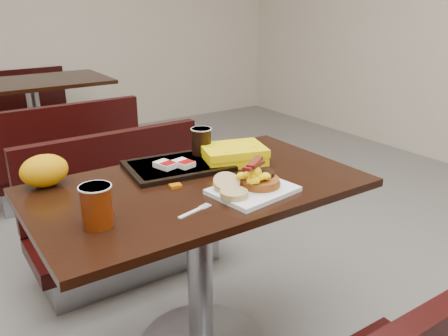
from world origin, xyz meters
TOP-DOWN VIEW (x-y plane):
  - table_near at (0.00, 0.00)m, footprint 1.20×0.70m
  - bench_near_n at (0.00, 0.70)m, footprint 1.00×0.46m
  - table_far at (0.00, 2.60)m, footprint 1.20×0.70m
  - bench_far_s at (0.00, 1.90)m, footprint 1.00×0.46m
  - bench_far_n at (0.00, 3.30)m, footprint 1.00×0.46m
  - platter at (0.12, -0.18)m, footprint 0.30×0.25m
  - pancake_stack at (0.15, -0.17)m, footprint 0.14×0.14m
  - sausage_patty at (0.17, -0.16)m, footprint 0.09×0.09m
  - scrambled_eggs at (0.12, -0.18)m, footprint 0.11×0.10m
  - bacon_strips at (0.12, -0.17)m, footprint 0.17×0.14m
  - muffin_bottom at (0.02, -0.20)m, footprint 0.11×0.11m
  - muffin_top at (0.04, -0.13)m, footprint 0.12×0.12m
  - coffee_cup_near at (-0.42, -0.12)m, footprint 0.12×0.12m
  - fork at (-0.15, -0.20)m, footprint 0.14×0.06m
  - knife at (0.19, -0.13)m, footprint 0.10×0.12m
  - condiment_syrup at (-0.09, 0.02)m, footprint 0.05×0.04m
  - condiment_ketchup at (-0.14, 0.12)m, footprint 0.05×0.05m
  - tray at (0.02, 0.18)m, footprint 0.42×0.33m
  - hashbrown_sleeve_left at (-0.04, 0.17)m, footprint 0.08×0.09m
  - hashbrown_sleeve_right at (0.02, 0.15)m, footprint 0.08×0.09m
  - coffee_cup_far at (0.16, 0.23)m, footprint 0.09×0.09m
  - clamshell at (0.24, 0.12)m, footprint 0.29×0.25m
  - paper_bag at (-0.47, 0.29)m, footprint 0.17×0.13m

SIDE VIEW (x-z plane):
  - bench_near_n at x=0.00m, z-range 0.00..0.72m
  - bench_far_s at x=0.00m, z-range 0.00..0.72m
  - bench_far_n at x=0.00m, z-range 0.00..0.72m
  - table_near at x=0.00m, z-range 0.00..0.75m
  - table_far at x=0.00m, z-range 0.00..0.75m
  - knife at x=0.19m, z-range 0.75..0.75m
  - fork at x=-0.15m, z-range 0.75..0.75m
  - condiment_syrup at x=-0.09m, z-range 0.75..0.76m
  - condiment_ketchup at x=-0.14m, z-range 0.75..0.76m
  - platter at x=0.12m, z-range 0.75..0.77m
  - tray at x=0.02m, z-range 0.75..0.77m
  - muffin_bottom at x=0.02m, z-range 0.77..0.79m
  - hashbrown_sleeve_left at x=-0.04m, z-range 0.77..0.79m
  - hashbrown_sleeve_right at x=0.02m, z-range 0.77..0.79m
  - pancake_stack at x=0.15m, z-range 0.77..0.80m
  - clamshell at x=0.24m, z-range 0.75..0.82m
  - muffin_top at x=0.04m, z-range 0.76..0.82m
  - sausage_patty at x=0.17m, z-range 0.80..0.81m
  - paper_bag at x=-0.47m, z-range 0.75..0.87m
  - coffee_cup_near at x=-0.42m, z-range 0.75..0.88m
  - scrambled_eggs at x=0.12m, z-range 0.80..0.84m
  - coffee_cup_far at x=0.16m, z-range 0.77..0.88m
  - bacon_strips at x=0.12m, z-range 0.85..0.86m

